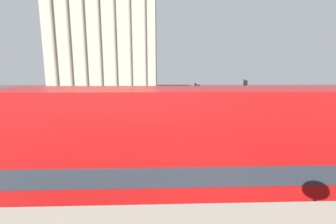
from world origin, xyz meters
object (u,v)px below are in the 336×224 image
plaza_building_left (107,39)px  pedestrian_blue (159,110)px  double_decker_bus (207,160)px  pedestrian_grey (119,112)px  traffic_light_mid (244,96)px  pedestrian_olive (110,102)px  pedestrian_red (108,100)px  traffic_light_near (196,107)px

plaza_building_left → pedestrian_blue: size_ratio=15.53×
double_decker_bus → pedestrian_grey: size_ratio=6.42×
traffic_light_mid → pedestrian_olive: traffic_light_mid is taller
pedestrian_olive → pedestrian_grey: (2.72, -8.63, 0.04)m
pedestrian_grey → pedestrian_red: (-3.39, 10.29, -0.01)m
traffic_light_mid → pedestrian_grey: (-11.68, 2.03, -1.76)m
double_decker_bus → pedestrian_olive: (-8.06, 25.03, -1.46)m
plaza_building_left → traffic_light_mid: bearing=-61.4°
double_decker_bus → pedestrian_blue: (-1.36, 17.06, -1.40)m
pedestrian_grey → plaza_building_left: bearing=-45.7°
double_decker_bus → pedestrian_red: 28.12m
traffic_light_mid → pedestrian_grey: traffic_light_mid is taller
pedestrian_olive → pedestrian_red: 1.79m
plaza_building_left → pedestrian_grey: plaza_building_left is taller
pedestrian_olive → pedestrian_red: (-0.67, 1.66, 0.03)m
plaza_building_left → pedestrian_olive: (6.12, -27.03, -12.17)m
plaza_building_left → traffic_light_near: plaza_building_left is taller
plaza_building_left → pedestrian_grey: bearing=-76.1°
pedestrian_blue → pedestrian_olive: bearing=-6.7°
traffic_light_mid → pedestrian_red: bearing=140.8°
double_decker_bus → pedestrian_red: (-8.73, 26.69, -1.43)m
traffic_light_mid → pedestrian_blue: bearing=160.8°
traffic_light_mid → pedestrian_olive: 18.00m
traffic_light_near → pedestrian_blue: 9.82m
traffic_light_mid → pedestrian_olive: (-14.40, 10.65, -1.81)m
plaza_building_left → traffic_light_mid: size_ratio=6.25×
pedestrian_blue → pedestrian_red: pedestrian_blue is taller
double_decker_bus → pedestrian_olive: size_ratio=6.69×
traffic_light_near → pedestrian_grey: traffic_light_near is taller
traffic_light_near → pedestrian_olive: (-8.97, 17.37, -1.76)m
pedestrian_blue → plaza_building_left: bearing=-26.6°
pedestrian_grey → pedestrian_red: pedestrian_grey is taller
plaza_building_left → traffic_light_near: (15.09, -44.40, -10.40)m
double_decker_bus → traffic_light_mid: double_decker_bus is taller
double_decker_bus → plaza_building_left: 55.01m
double_decker_bus → traffic_light_mid: size_ratio=2.55×
plaza_building_left → pedestrian_grey: (8.84, -35.66, -12.12)m
double_decker_bus → traffic_light_mid: bearing=66.3°
plaza_building_left → pedestrian_red: (5.45, -25.37, -12.13)m
double_decker_bus → traffic_light_mid: 15.71m
traffic_light_near → pedestrian_grey: size_ratio=2.47×
traffic_light_mid → pedestrian_grey: bearing=170.2°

